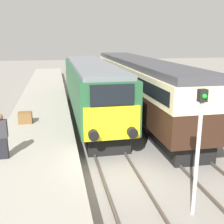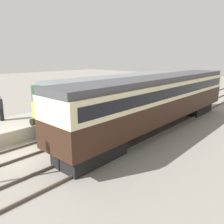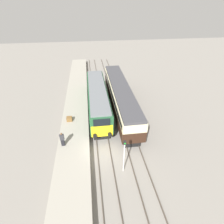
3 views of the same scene
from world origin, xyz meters
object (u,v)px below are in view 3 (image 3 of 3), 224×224
signal_post (124,154)px  locomotive (98,98)px  luggage_crate (69,119)px  person_on_platform (62,139)px  passenger_carriage (120,95)px

signal_post → locomotive: bearing=98.3°
locomotive → luggage_crate: (-4.01, -3.46, -0.95)m
person_on_platform → luggage_crate: bearing=85.2°
locomotive → passenger_carriage: size_ratio=0.84×
person_on_platform → signal_post: size_ratio=0.44×
luggage_crate → signal_post: bearing=-54.9°
passenger_carriage → person_on_platform: 11.19m
locomotive → luggage_crate: locomotive is taller
passenger_carriage → luggage_crate: passenger_carriage is taller
signal_post → person_on_platform: bearing=149.7°
passenger_carriage → luggage_crate: bearing=-155.1°
signal_post → luggage_crate: bearing=125.1°
locomotive → person_on_platform: 9.16m
locomotive → signal_post: (1.70, -11.59, 0.24)m
locomotive → signal_post: bearing=-81.7°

